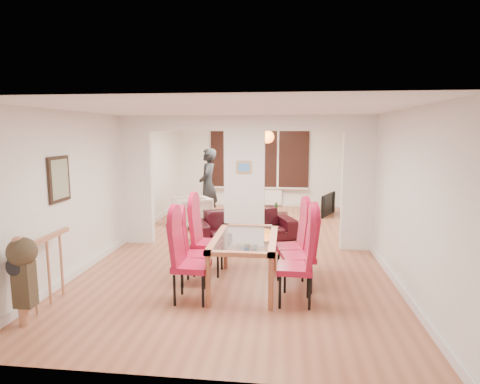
% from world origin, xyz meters
% --- Properties ---
extents(floor, '(5.00, 9.00, 0.01)m').
position_xyz_m(floor, '(0.00, 0.00, 0.00)').
color(floor, '#9D5C3F').
rests_on(floor, ground).
extents(room_walls, '(5.00, 9.00, 2.60)m').
position_xyz_m(room_walls, '(0.00, 0.00, 1.30)').
color(room_walls, silver).
rests_on(room_walls, floor).
extents(divider_wall, '(5.00, 0.18, 2.60)m').
position_xyz_m(divider_wall, '(0.00, 0.00, 1.30)').
color(divider_wall, white).
rests_on(divider_wall, floor).
extents(bay_window_blinds, '(3.00, 0.08, 1.80)m').
position_xyz_m(bay_window_blinds, '(0.00, 4.44, 1.50)').
color(bay_window_blinds, black).
rests_on(bay_window_blinds, room_walls).
extents(radiator, '(1.40, 0.08, 0.50)m').
position_xyz_m(radiator, '(0.00, 4.40, 0.30)').
color(radiator, white).
rests_on(radiator, floor).
extents(pendant_light, '(0.36, 0.36, 0.36)m').
position_xyz_m(pendant_light, '(0.30, 3.30, 2.15)').
color(pendant_light, orange).
rests_on(pendant_light, room_walls).
extents(stair_newel, '(0.40, 1.20, 1.10)m').
position_xyz_m(stair_newel, '(-2.25, -3.20, 0.55)').
color(stair_newel, '#AE7050').
rests_on(stair_newel, floor).
extents(wall_poster, '(0.04, 0.52, 0.67)m').
position_xyz_m(wall_poster, '(-2.47, -2.40, 1.60)').
color(wall_poster, gray).
rests_on(wall_poster, room_walls).
extents(pillar_photo, '(0.30, 0.03, 0.25)m').
position_xyz_m(pillar_photo, '(0.00, -0.10, 1.60)').
color(pillar_photo, '#4C8CD8').
rests_on(pillar_photo, divider_wall).
extents(dining_table, '(0.92, 1.63, 0.77)m').
position_xyz_m(dining_table, '(0.24, -2.19, 0.38)').
color(dining_table, '#995538').
rests_on(dining_table, floor).
extents(dining_chair_la, '(0.48, 0.48, 1.16)m').
position_xyz_m(dining_chair_la, '(-0.43, -2.78, 0.58)').
color(dining_chair_la, '#A11030').
rests_on(dining_chair_la, floor).
extents(dining_chair_lb, '(0.48, 0.48, 1.05)m').
position_xyz_m(dining_chair_lb, '(-0.50, -2.18, 0.53)').
color(dining_chair_lb, '#A11030').
rests_on(dining_chair_lb, floor).
extents(dining_chair_lc, '(0.50, 0.50, 1.16)m').
position_xyz_m(dining_chair_lc, '(-0.42, -1.68, 0.58)').
color(dining_chair_lc, '#A11030').
rests_on(dining_chair_lc, floor).
extents(dining_chair_ra, '(0.48, 0.48, 1.16)m').
position_xyz_m(dining_chair_ra, '(0.95, -2.70, 0.58)').
color(dining_chair_ra, '#A11030').
rests_on(dining_chair_ra, floor).
extents(dining_chair_rb, '(0.53, 0.53, 1.13)m').
position_xyz_m(dining_chair_rb, '(1.01, -2.18, 0.56)').
color(dining_chair_rb, '#A11030').
rests_on(dining_chair_rb, floor).
extents(dining_chair_rc, '(0.53, 0.53, 1.13)m').
position_xyz_m(dining_chair_rc, '(0.91, -1.71, 0.57)').
color(dining_chair_rc, '#A11030').
rests_on(dining_chair_rc, floor).
extents(sofa, '(2.29, 1.57, 0.62)m').
position_xyz_m(sofa, '(-0.04, 0.43, 0.31)').
color(sofa, black).
rests_on(sofa, floor).
extents(armchair, '(1.10, 1.11, 0.73)m').
position_xyz_m(armchair, '(-1.43, 1.48, 0.37)').
color(armchair, beige).
rests_on(armchair, floor).
extents(person, '(0.68, 0.45, 1.87)m').
position_xyz_m(person, '(-1.16, 2.12, 0.94)').
color(person, black).
rests_on(person, floor).
extents(television, '(1.02, 0.55, 0.61)m').
position_xyz_m(television, '(1.90, 3.26, 0.30)').
color(television, black).
rests_on(television, floor).
extents(coffee_table, '(1.03, 0.62, 0.22)m').
position_xyz_m(coffee_table, '(0.39, 2.24, 0.11)').
color(coffee_table, black).
rests_on(coffee_table, floor).
extents(bottle, '(0.07, 0.07, 0.29)m').
position_xyz_m(bottle, '(0.59, 2.19, 0.37)').
color(bottle, '#143F19').
rests_on(bottle, coffee_table).
extents(bowl, '(0.21, 0.21, 0.05)m').
position_xyz_m(bowl, '(0.30, 2.12, 0.25)').
color(bowl, black).
rests_on(bowl, coffee_table).
extents(shoes, '(0.24, 0.26, 0.10)m').
position_xyz_m(shoes, '(0.18, -0.46, 0.05)').
color(shoes, black).
rests_on(shoes, floor).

